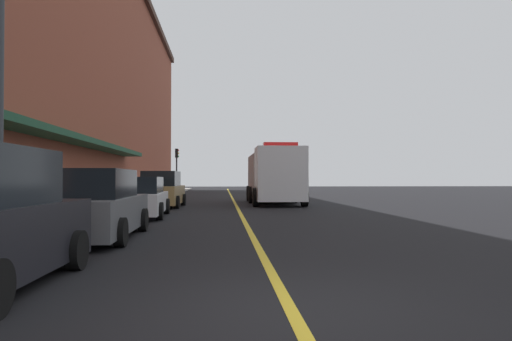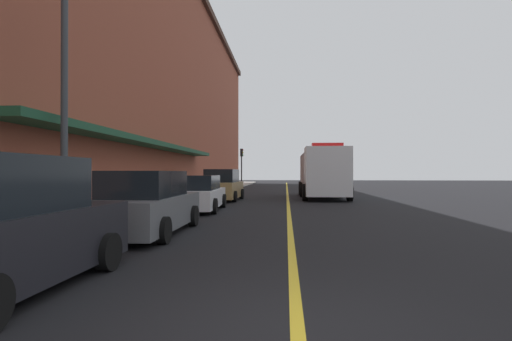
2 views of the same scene
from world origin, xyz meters
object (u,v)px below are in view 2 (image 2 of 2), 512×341
Objects in this scene: parked_car_1 at (148,204)px; parking_meter_0 at (170,186)px; parking_meter_2 at (109,193)px; traffic_light_near at (242,160)px; parked_car_3 at (223,186)px; box_truck at (322,173)px; street_lamp_left at (64,69)px; parking_meter_1 at (198,183)px; parked_car_2 at (198,194)px.

parking_meter_0 is at bearing 11.57° from parked_car_1.
traffic_light_near reaches higher than parking_meter_2.
box_truck is at bearing -62.58° from parked_car_3.
street_lamp_left is (-0.60, -7.39, 3.34)m from parking_meter_0.
parked_car_1 is at bearing -30.49° from parking_meter_2.
parked_car_3 reaches higher than parked_car_1.
street_lamp_left reaches higher than parking_meter_1.
parking_meter_1 is 13.49m from street_lamp_left.
parking_meter_0 is (-1.48, -5.74, 0.20)m from parked_car_3.
parking_meter_0 is 6.06m from parking_meter_2.
parked_car_2 is 6.29m from parking_meter_1.
parking_meter_2 is 0.19× the size of street_lamp_left.
parked_car_1 is 0.59× the size of box_truck.
parked_car_2 is 3.67× the size of parking_meter_0.
parked_car_3 reaches higher than parking_meter_1.
parked_car_1 is 4.19m from street_lamp_left.
parking_meter_0 is (-1.49, 6.94, 0.26)m from parked_car_1.
traffic_light_near is at bearing 1.78° from parked_car_1.
box_truck is (6.14, 15.60, 0.81)m from parked_car_1.
street_lamp_left reaches higher than parked_car_2.
parked_car_3 is at bearing 82.86° from parking_meter_2.
box_truck is (6.15, 2.93, 0.75)m from parked_car_3.
traffic_light_near is at bearing 89.90° from parking_meter_2.
parked_car_1 is 7.10m from parking_meter_0.
parking_meter_0 is at bearing 69.50° from parked_car_2.
parked_car_3 is (-0.01, 12.67, 0.06)m from parked_car_1.
traffic_light_near is (0.66, 35.66, -1.24)m from street_lamp_left.
parking_meter_2 is (0.00, -6.06, 0.00)m from parking_meter_0.
parking_meter_1 is at bearing 94.73° from parked_car_3.
box_truck is 6.27× the size of parking_meter_2.
street_lamp_left is (-8.22, -16.06, 2.79)m from box_truck.
parked_car_2 is 28.87m from traffic_light_near.
parking_meter_1 is at bearing -68.65° from box_truck.
parking_meter_1 is at bearing 6.20° from parked_car_1.
parked_car_2 is at bearing 0.30° from parked_car_1.
parked_car_3 is at bearing -64.65° from box_truck.
parked_car_1 is 35.31m from traffic_light_near.
traffic_light_near reaches higher than parked_car_3.
parked_car_3 is at bearing -2.91° from parked_car_2.
traffic_light_near is (0.06, 28.27, 2.10)m from parking_meter_0.
parking_meter_2 is at bearing 163.91° from parked_car_2.
parked_car_3 is 0.53× the size of box_truck.
traffic_light_near reaches higher than parked_car_2.
parked_car_3 is 3.33× the size of parking_meter_0.
parking_meter_2 is 0.31× the size of traffic_light_near.
box_truck is 11.56m from parking_meter_0.
parked_car_2 is at bearing -178.85° from parked_car_3.
street_lamp_left is (-2.09, -0.46, 3.60)m from parked_car_1.
box_truck reaches higher than parking_meter_2.
parked_car_2 is 6.20m from parked_car_3.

